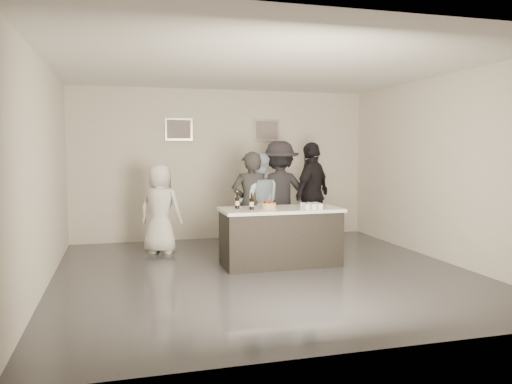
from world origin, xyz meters
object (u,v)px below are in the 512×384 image
person_main_black (251,204)px  person_guest_back (280,193)px  bar_counter (280,236)px  beer_bottle_a (237,200)px  person_main_blue (257,204)px  cake (268,206)px  person_guest_right (312,194)px  person_guest_left (160,209)px  beer_bottle_b (252,201)px

person_main_black → person_guest_back: size_ratio=0.90×
bar_counter → person_guest_back: size_ratio=0.95×
person_main_black → person_guest_back: 1.15m
person_main_black → person_guest_back: person_guest_back is taller
beer_bottle_a → person_main_blue: bearing=54.9°
cake → person_guest_back: 1.74m
cake → person_main_black: 0.76m
cake → person_guest_right: (1.27, 1.37, 0.03)m
person_main_blue → person_guest_left: bearing=-10.5°
beer_bottle_b → person_guest_left: 1.96m
person_guest_right → person_guest_back: (-0.57, 0.23, 0.01)m
person_main_blue → cake: bearing=93.7°
bar_counter → person_guest_left: 2.25m
bar_counter → person_guest_left: size_ratio=1.19×
person_guest_back → beer_bottle_b: bearing=65.9°
bar_counter → beer_bottle_b: bearing=-169.4°
cake → beer_bottle_b: 0.30m
beer_bottle_a → person_guest_left: (-1.07, 1.31, -0.25)m
bar_counter → beer_bottle_a: (-0.67, 0.09, 0.58)m
person_guest_right → beer_bottle_b: bearing=1.0°
person_main_blue → person_guest_back: person_guest_back is taller
cake → beer_bottle_b: beer_bottle_b is taller
person_main_black → person_main_blue: person_main_black is taller
cake → person_guest_left: (-1.53, 1.44, -0.16)m
person_guest_left → person_main_black: bearing=-176.9°
beer_bottle_a → beer_bottle_b: same height
beer_bottle_a → person_main_blue: (0.53, 0.76, -0.16)m
beer_bottle_b → person_guest_left: (-1.25, 1.49, -0.25)m
beer_bottle_b → person_guest_left: person_guest_left is taller
cake → person_main_blue: 0.89m
bar_counter → person_guest_left: person_guest_left is taller
beer_bottle_b → person_guest_back: (0.98, 1.65, -0.05)m
beer_bottle_a → person_main_black: 0.74m
bar_counter → person_main_blue: bearing=99.0°
person_main_black → bar_counter: bearing=115.9°
beer_bottle_a → beer_bottle_b: bearing=-45.3°
beer_bottle_b → person_guest_right: 2.10m
person_guest_left → person_guest_back: person_guest_back is taller
cake → beer_bottle_a: size_ratio=0.92×
person_main_black → person_main_blue: size_ratio=1.02×
person_main_blue → person_guest_left: person_main_blue is taller
beer_bottle_b → bar_counter: bearing=10.6°
beer_bottle_a → beer_bottle_b: (0.18, -0.18, 0.00)m
person_guest_left → person_guest_right: 2.80m
beer_bottle_a → person_main_blue: person_main_blue is taller
bar_counter → cake: size_ratio=7.77×
person_main_blue → person_guest_right: bearing=-149.9°
cake → beer_bottle_a: (-0.46, 0.13, 0.09)m
beer_bottle_b → cake: bearing=10.8°
person_main_black → person_guest_right: 1.48m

